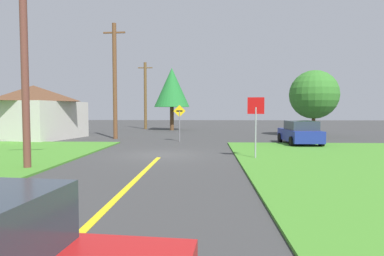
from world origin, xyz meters
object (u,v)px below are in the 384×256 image
at_px(stop_sign, 256,115).
at_px(utility_pole_far, 145,95).
at_px(car_on_crossroad, 300,133).
at_px(oak_tree_left, 314,95).
at_px(utility_pole_near, 25,63).
at_px(barn, 34,112).
at_px(utility_pole_mid, 115,80).
at_px(pine_tree_center, 172,88).
at_px(direction_sign, 179,119).

distance_m(stop_sign, utility_pole_far, 26.61).
xyz_separation_m(car_on_crossroad, oak_tree_left, (3.20, 7.22, 2.91)).
height_order(utility_pole_near, barn, utility_pole_near).
bearing_deg(utility_pole_far, oak_tree_left, -31.69).
xyz_separation_m(stop_sign, utility_pole_mid, (-9.80, 10.75, 2.67)).
xyz_separation_m(car_on_crossroad, utility_pole_near, (-13.34, -9.89, 3.35)).
bearing_deg(pine_tree_center, utility_pole_mid, -106.00).
relative_size(utility_pole_far, direction_sign, 3.00).
xyz_separation_m(direction_sign, barn, (-12.14, 1.96, 0.48)).
distance_m(utility_pole_near, direction_sign, 12.98).
xyz_separation_m(stop_sign, car_on_crossroad, (3.96, 6.80, -1.28)).
relative_size(utility_pole_mid, oak_tree_left, 1.59).
xyz_separation_m(utility_pole_mid, pine_tree_center, (3.36, 11.72, 0.20)).
relative_size(oak_tree_left, barn, 0.79).
bearing_deg(car_on_crossroad, barn, 78.36).
bearing_deg(barn, utility_pole_near, -62.51).
xyz_separation_m(utility_pole_mid, barn, (-6.70, -0.17, -2.57)).
relative_size(utility_pole_mid, direction_sign, 3.41).
xyz_separation_m(utility_pole_mid, direction_sign, (5.44, -2.13, -3.05)).
xyz_separation_m(utility_pole_far, pine_tree_center, (3.52, -2.12, 0.77)).
xyz_separation_m(stop_sign, direction_sign, (-4.36, 8.63, -0.39)).
bearing_deg(utility_pole_mid, oak_tree_left, 10.91).
bearing_deg(utility_pole_far, utility_pole_mid, -89.35).
xyz_separation_m(direction_sign, oak_tree_left, (11.52, 5.39, 2.02)).
height_order(utility_pole_far, oak_tree_left, utility_pole_far).
bearing_deg(barn, oak_tree_left, 8.26).
height_order(utility_pole_mid, barn, utility_pole_mid).
height_order(utility_pole_mid, pine_tree_center, utility_pole_mid).
xyz_separation_m(utility_pole_near, oak_tree_left, (16.54, 17.11, -0.44)).
relative_size(utility_pole_near, utility_pole_mid, 0.87).
relative_size(oak_tree_left, pine_tree_center, 0.81).
relative_size(stop_sign, utility_pole_near, 0.36).
bearing_deg(pine_tree_center, utility_pole_far, 148.94).
distance_m(utility_pole_mid, oak_tree_left, 17.30).
relative_size(stop_sign, utility_pole_mid, 0.32).
xyz_separation_m(car_on_crossroad, utility_pole_far, (-13.91, 17.79, 3.38)).
height_order(utility_pole_near, direction_sign, utility_pole_near).
bearing_deg(utility_pole_far, utility_pole_near, -88.82).
distance_m(stop_sign, utility_pole_near, 10.09).
distance_m(utility_pole_near, utility_pole_mid, 13.86).
bearing_deg(utility_pole_mid, pine_tree_center, 74.00).
height_order(stop_sign, pine_tree_center, pine_tree_center).
bearing_deg(utility_pole_far, barn, -115.05).
bearing_deg(oak_tree_left, car_on_crossroad, -113.91).
height_order(utility_pole_near, utility_pole_far, utility_pole_far).
relative_size(utility_pole_near, pine_tree_center, 1.11).
distance_m(utility_pole_far, direction_sign, 17.10).
xyz_separation_m(stop_sign, utility_pole_near, (-9.38, -3.08, 2.08)).
distance_m(direction_sign, pine_tree_center, 14.37).
bearing_deg(direction_sign, utility_pole_near, -113.21).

